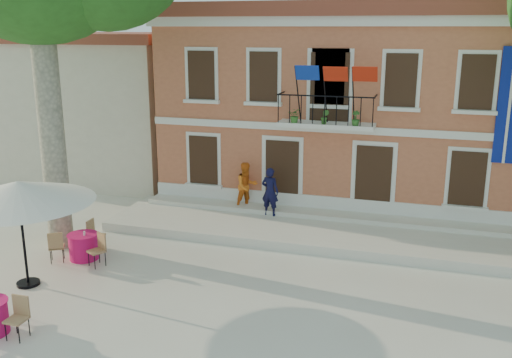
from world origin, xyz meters
The scene contains 8 objects.
ground centered at (0.00, 0.00, 0.00)m, with size 90.00×90.00×0.00m, color beige.
main_building centered at (2.00, 9.99, 3.78)m, with size 13.50×9.59×7.50m.
neighbor_west centered at (-9.50, 11.00, 3.22)m, with size 9.40×9.40×6.40m.
terrace centered at (2.00, 4.40, 0.15)m, with size 14.00×3.40×0.30m, color silver.
patio_umbrella centered at (-4.65, -1.51, 2.57)m, with size 3.85×3.85×2.86m.
pedestrian_navy centered at (0.19, 5.13, 1.15)m, with size 0.62×0.41×1.70m, color black.
pedestrian_orange centered at (-0.79, 5.54, 1.16)m, with size 0.84×0.65×1.72m, color orange.
cafe_table_3 centered at (-4.22, 0.46, 0.43)m, with size 1.87×1.65×0.95m.
Camera 1 is at (5.24, -13.10, 6.64)m, focal length 40.00 mm.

